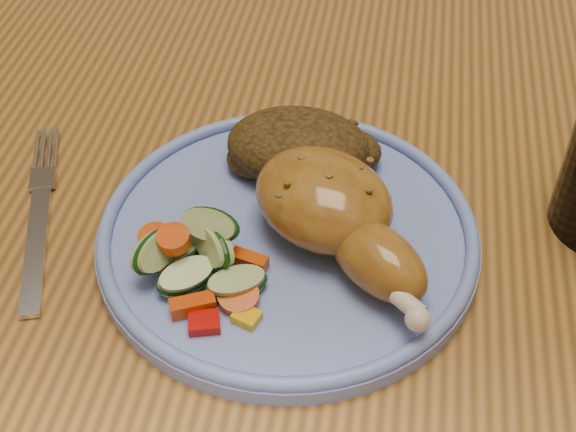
{
  "coord_description": "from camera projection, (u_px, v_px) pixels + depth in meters",
  "views": [
    {
      "loc": [
        0.04,
        -0.52,
        1.15
      ],
      "look_at": [
        -0.03,
        -0.14,
        0.78
      ],
      "focal_mm": 50.0,
      "sensor_mm": 36.0,
      "label": 1
    }
  ],
  "objects": [
    {
      "name": "fork",
      "position": [
        39.0,
        220.0,
        0.57
      ],
      "size": [
        0.07,
        0.17,
        0.0
      ],
      "color": "silver",
      "rests_on": "dining_table"
    },
    {
      "name": "chicken_leg",
      "position": [
        336.0,
        213.0,
        0.53
      ],
      "size": [
        0.15,
        0.16,
        0.05
      ],
      "color": "#98621F",
      "rests_on": "plate"
    },
    {
      "name": "vegetable_pile",
      "position": [
        197.0,
        259.0,
        0.52
      ],
      "size": [
        0.1,
        0.09,
        0.05
      ],
      "color": "#A50A05",
      "rests_on": "plate"
    },
    {
      "name": "dining_table",
      "position": [
        342.0,
        198.0,
        0.72
      ],
      "size": [
        0.9,
        1.4,
        0.75
      ],
      "color": "#8E5E26",
      "rests_on": "ground"
    },
    {
      "name": "plate",
      "position": [
        288.0,
        238.0,
        0.56
      ],
      "size": [
        0.26,
        0.26,
        0.01
      ],
      "primitive_type": "cylinder",
      "color": "#667CC7",
      "rests_on": "dining_table"
    },
    {
      "name": "chair_far",
      "position": [
        380.0,
        13.0,
        1.28
      ],
      "size": [
        0.42,
        0.42,
        0.91
      ],
      "color": "#4C2D16",
      "rests_on": "ground"
    },
    {
      "name": "plate_rim",
      "position": [
        288.0,
        226.0,
        0.55
      ],
      "size": [
        0.26,
        0.26,
        0.01
      ],
      "primitive_type": "torus",
      "color": "#667CC7",
      "rests_on": "plate"
    },
    {
      "name": "rice_pilaf",
      "position": [
        301.0,
        148.0,
        0.59
      ],
      "size": [
        0.11,
        0.08,
        0.05
      ],
      "color": "#452F11",
      "rests_on": "plate"
    }
  ]
}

